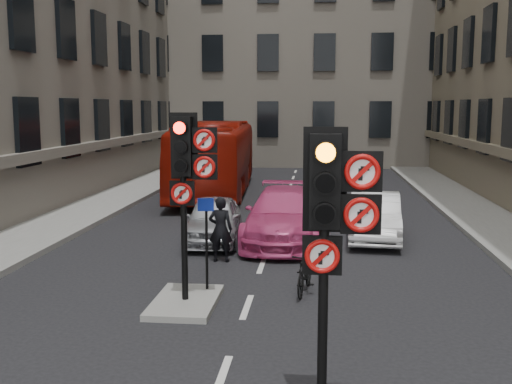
% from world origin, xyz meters
% --- Properties ---
extents(pavement_left, '(3.00, 50.00, 0.16)m').
position_xyz_m(pavement_left, '(-7.20, 12.00, 0.08)').
color(pavement_left, gray).
rests_on(pavement_left, ground).
extents(centre_island, '(1.20, 2.00, 0.12)m').
position_xyz_m(centre_island, '(-1.20, 5.00, 0.06)').
color(centre_island, gray).
rests_on(centre_island, ground).
extents(building_far, '(30.00, 14.00, 20.00)m').
position_xyz_m(building_far, '(0.00, 38.00, 10.00)').
color(building_far, slate).
rests_on(building_far, ground).
extents(signal_near, '(0.91, 0.40, 3.58)m').
position_xyz_m(signal_near, '(1.49, 0.99, 2.58)').
color(signal_near, black).
rests_on(signal_near, ground).
extents(signal_far, '(0.91, 0.40, 3.58)m').
position_xyz_m(signal_far, '(-1.11, 4.99, 2.70)').
color(signal_far, black).
rests_on(signal_far, centre_island).
extents(car_silver, '(1.79, 3.83, 1.27)m').
position_xyz_m(car_silver, '(-1.61, 10.50, 0.63)').
color(car_silver, '#B9BCC1').
rests_on(car_silver, ground).
extents(car_white, '(1.70, 4.08, 1.31)m').
position_xyz_m(car_white, '(2.97, 11.29, 0.66)').
color(car_white, silver).
rests_on(car_white, ground).
extents(car_pink, '(2.19, 5.18, 1.49)m').
position_xyz_m(car_pink, '(0.38, 10.71, 0.75)').
color(car_pink, '#C73A75').
rests_on(car_pink, ground).
extents(bus_red, '(3.37, 11.52, 3.17)m').
position_xyz_m(bus_red, '(-3.15, 19.81, 1.59)').
color(bus_red, maroon).
rests_on(bus_red, ground).
extents(motorcycle, '(0.64, 1.53, 0.89)m').
position_xyz_m(motorcycle, '(1.08, 6.00, 0.45)').
color(motorcycle, black).
rests_on(motorcycle, ground).
extents(motorcyclist, '(0.60, 0.39, 1.63)m').
position_xyz_m(motorcyclist, '(-1.05, 8.30, 0.81)').
color(motorcyclist, black).
rests_on(motorcyclist, ground).
extents(info_sign, '(0.32, 0.11, 1.88)m').
position_xyz_m(info_sign, '(-0.90, 5.67, 1.33)').
color(info_sign, black).
rests_on(info_sign, centre_island).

